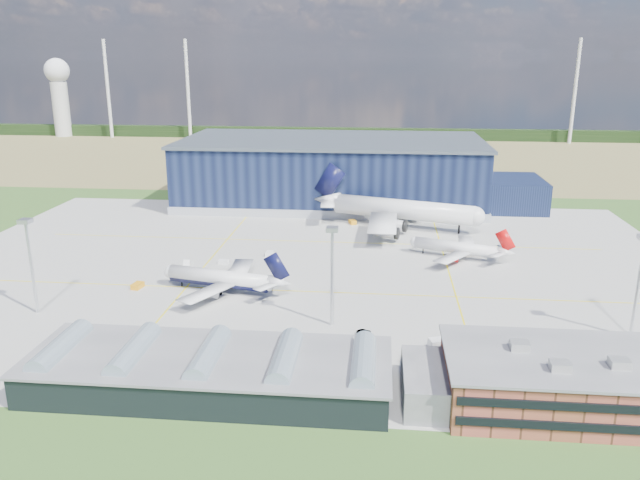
{
  "coord_description": "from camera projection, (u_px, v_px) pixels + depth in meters",
  "views": [
    {
      "loc": [
        20.13,
        -159.58,
        58.56
      ],
      "look_at": [
        2.95,
        14.56,
        6.73
      ],
      "focal_mm": 35.0,
      "sensor_mm": 36.0,
      "label": 1
    }
  ],
  "objects": [
    {
      "name": "airliner_red",
      "position": [
        456.0,
        241.0,
        186.23
      ],
      "size": [
        41.21,
        40.8,
        10.51
      ],
      "primitive_type": null,
      "rotation": [
        0.0,
        0.0,
        2.78
      ],
      "color": "white",
      "rests_on": "ground"
    },
    {
      "name": "gse_cart_b",
      "position": [
        223.0,
        262.0,
        182.24
      ],
      "size": [
        3.11,
        2.26,
        1.26
      ],
      "primitive_type": "cube",
      "rotation": [
        0.0,
        0.0,
        1.45
      ],
      "color": "silver",
      "rests_on": "ground"
    },
    {
      "name": "hangar",
      "position": [
        339.0,
        174.0,
        257.69
      ],
      "size": [
        145.0,
        62.0,
        26.1
      ],
      "color": "black",
      "rests_on": "ground"
    },
    {
      "name": "car_a",
      "position": [
        330.0,
        360.0,
        123.78
      ],
      "size": [
        3.61,
        1.98,
        1.17
      ],
      "primitive_type": "imported",
      "rotation": [
        0.0,
        0.0,
        1.39
      ],
      "color": "#99999E",
      "rests_on": "ground"
    },
    {
      "name": "gse_van_a",
      "position": [
        251.0,
        339.0,
        131.32
      ],
      "size": [
        5.18,
        2.27,
        2.26
      ],
      "primitive_type": "cube",
      "rotation": [
        0.0,
        0.0,
        1.57
      ],
      "color": "silver",
      "rests_on": "ground"
    },
    {
      "name": "airliner_widebody",
      "position": [
        403.0,
        199.0,
        217.67
      ],
      "size": [
        79.46,
        78.57,
        20.74
      ],
      "primitive_type": null,
      "rotation": [
        0.0,
        0.0,
        -0.31
      ],
      "color": "white",
      "rests_on": "ground"
    },
    {
      "name": "airliner_navy",
      "position": [
        220.0,
        270.0,
        159.58
      ],
      "size": [
        43.06,
        42.47,
        11.79
      ],
      "primitive_type": null,
      "rotation": [
        0.0,
        0.0,
        2.92
      ],
      "color": "white",
      "rests_on": "ground"
    },
    {
      "name": "light_mast_west",
      "position": [
        29.0,
        251.0,
        143.43
      ],
      "size": [
        2.6,
        2.6,
        23.0
      ],
      "color": "silver",
      "rests_on": "ground"
    },
    {
      "name": "treeline",
      "position": [
        354.0,
        133.0,
        455.91
      ],
      "size": [
        600.0,
        8.0,
        8.0
      ],
      "primitive_type": "cube",
      "color": "black",
      "rests_on": "ground"
    },
    {
      "name": "glass_concourse",
      "position": [
        228.0,
        371.0,
        113.1
      ],
      "size": [
        78.0,
        23.0,
        8.6
      ],
      "color": "black",
      "rests_on": "ground"
    },
    {
      "name": "gse_cart_a",
      "position": [
        269.0,
        254.0,
        189.76
      ],
      "size": [
        2.15,
        3.13,
        1.32
      ],
      "primitive_type": "cube",
      "rotation": [
        0.0,
        0.0,
        -0.04
      ],
      "color": "silver",
      "rests_on": "ground"
    },
    {
      "name": "car_b",
      "position": [
        364.0,
        332.0,
        136.28
      ],
      "size": [
        3.32,
        1.54,
        1.05
      ],
      "primitive_type": "imported",
      "rotation": [
        0.0,
        0.0,
        1.71
      ],
      "color": "#99999E",
      "rests_on": "ground"
    },
    {
      "name": "gse_tug_a",
      "position": [
        138.0,
        286.0,
        163.14
      ],
      "size": [
        2.7,
        3.84,
        1.47
      ],
      "primitive_type": "cube",
      "rotation": [
        0.0,
        0.0,
        -0.16
      ],
      "color": "orange",
      "rests_on": "ground"
    },
    {
      "name": "light_mast_center",
      "position": [
        332.0,
        260.0,
        136.84
      ],
      "size": [
        2.6,
        2.6,
        23.0
      ],
      "color": "silver",
      "rests_on": "ground"
    },
    {
      "name": "ops_building",
      "position": [
        579.0,
        382.0,
        107.0
      ],
      "size": [
        46.0,
        23.0,
        10.9
      ],
      "color": "brown",
      "rests_on": "ground"
    },
    {
      "name": "farmland",
      "position": [
        348.0,
        156.0,
        380.72
      ],
      "size": [
        600.0,
        220.0,
        0.01
      ],
      "primitive_type": "cube",
      "color": "#91824E",
      "rests_on": "ground"
    },
    {
      "name": "ground",
      "position": [
        304.0,
        278.0,
        170.79
      ],
      "size": [
        600.0,
        600.0,
        0.0
      ],
      "primitive_type": "plane",
      "color": "#385B22",
      "rests_on": "ground"
    },
    {
      "name": "airstair",
      "position": [
        189.0,
        269.0,
        173.76
      ],
      "size": [
        1.97,
        4.56,
        2.88
      ],
      "primitive_type": "cube",
      "rotation": [
        0.0,
        0.0,
        0.04
      ],
      "color": "silver",
      "rests_on": "ground"
    },
    {
      "name": "apron",
      "position": [
        308.0,
        266.0,
        180.33
      ],
      "size": [
        220.0,
        160.0,
        0.08
      ],
      "color": "gray",
      "rests_on": "ground"
    },
    {
      "name": "light_mast_east",
      "position": [
        640.0,
        270.0,
        130.73
      ],
      "size": [
        2.6,
        2.6,
        23.0
      ],
      "color": "silver",
      "rests_on": "ground"
    },
    {
      "name": "horizon_dressing",
      "position": [
        96.0,
        90.0,
        459.99
      ],
      "size": [
        440.2,
        18.0,
        70.0
      ],
      "color": "silver",
      "rests_on": "ground"
    },
    {
      "name": "gse_tug_c",
      "position": [
        353.0,
        222.0,
        225.35
      ],
      "size": [
        3.15,
        3.91,
        1.48
      ],
      "primitive_type": "cube",
      "rotation": [
        0.0,
        0.0,
        0.35
      ],
      "color": "orange",
      "rests_on": "ground"
    },
    {
      "name": "gse_van_c",
      "position": [
        442.0,
        345.0,
        128.47
      ],
      "size": [
        6.14,
        4.3,
        2.68
      ],
      "primitive_type": "cube",
      "rotation": [
        0.0,
        0.0,
        1.89
      ],
      "color": "silver",
      "rests_on": "ground"
    }
  ]
}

